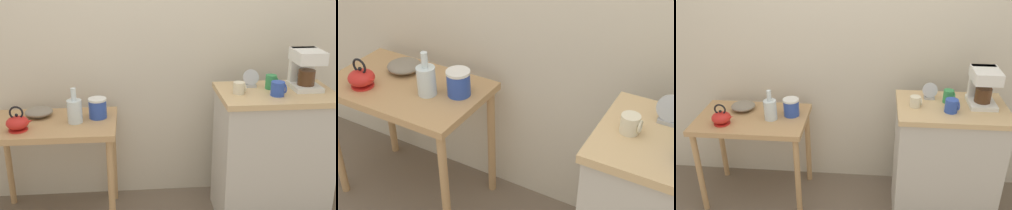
% 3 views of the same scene
% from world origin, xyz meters
% --- Properties ---
extents(wooden_table, '(0.84, 0.53, 0.73)m').
position_xyz_m(wooden_table, '(-0.73, 0.07, 0.63)').
color(wooden_table, tan).
rests_on(wooden_table, ground_plane).
extents(bowl_stoneware, '(0.19, 0.19, 0.06)m').
position_xyz_m(bowl_stoneware, '(-0.83, 0.18, 0.76)').
color(bowl_stoneware, gray).
rests_on(bowl_stoneware, wooden_table).
extents(teakettle, '(0.17, 0.14, 0.16)m').
position_xyz_m(teakettle, '(-0.92, -0.05, 0.78)').
color(teakettle, red).
rests_on(teakettle, wooden_table).
extents(glass_carafe_vase, '(0.10, 0.10, 0.23)m').
position_xyz_m(glass_carafe_vase, '(-0.58, 0.05, 0.81)').
color(glass_carafe_vase, silver).
rests_on(glass_carafe_vase, wooden_table).
extents(canister_enamel, '(0.12, 0.12, 0.14)m').
position_xyz_m(canister_enamel, '(-0.43, 0.13, 0.80)').
color(canister_enamel, '#2D4CAD').
rests_on(canister_enamel, wooden_table).
extents(mug_small_cream, '(0.08, 0.07, 0.08)m').
position_xyz_m(mug_small_cream, '(0.48, -0.05, 0.97)').
color(mug_small_cream, beige).
rests_on(mug_small_cream, kitchen_counter).
extents(table_clock, '(0.11, 0.05, 0.12)m').
position_xyz_m(table_clock, '(0.59, 0.09, 0.99)').
color(table_clock, '#B2B5BA').
rests_on(table_clock, kitchen_counter).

